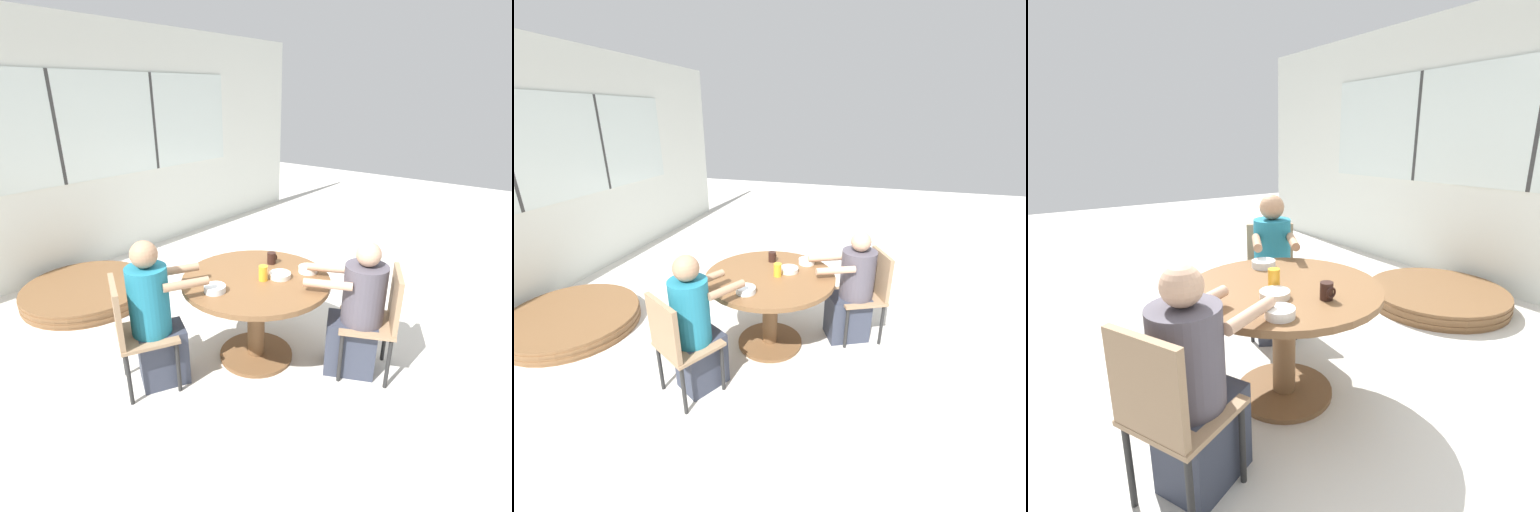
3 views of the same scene
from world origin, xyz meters
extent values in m
plane|color=beige|center=(0.00, 0.00, 0.00)|extent=(16.00, 16.00, 0.00)
cube|color=silver|center=(0.00, 2.80, 1.40)|extent=(8.40, 0.06, 2.80)
cube|color=silver|center=(0.00, 2.76, 1.65)|extent=(5.20, 0.02, 1.20)
cube|color=#333333|center=(0.00, 2.75, 1.65)|extent=(0.04, 0.01, 1.20)
cube|color=#333333|center=(1.30, 2.75, 1.65)|extent=(0.04, 0.01, 1.20)
cylinder|color=brown|center=(0.00, 0.00, 0.70)|extent=(1.14, 1.14, 0.04)
cylinder|color=brown|center=(0.00, 0.00, 0.34)|extent=(0.14, 0.14, 0.68)
cylinder|color=brown|center=(0.00, 0.00, 0.01)|extent=(0.60, 0.60, 0.03)
cube|color=#937556|center=(0.37, -0.76, 0.43)|extent=(0.53, 0.53, 0.03)
cube|color=#937556|center=(0.45, -0.93, 0.66)|extent=(0.36, 0.20, 0.42)
cylinder|color=black|center=(0.14, -0.69, 0.21)|extent=(0.03, 0.03, 0.42)
cylinder|color=black|center=(0.45, -0.54, 0.21)|extent=(0.03, 0.03, 0.42)
cylinder|color=black|center=(0.29, -0.99, 0.21)|extent=(0.03, 0.03, 0.42)
cylinder|color=black|center=(0.60, -0.84, 0.21)|extent=(0.03, 0.03, 0.42)
cube|color=#937556|center=(-0.75, 0.40, 0.43)|extent=(0.54, 0.54, 0.03)
cube|color=#937556|center=(-0.91, 0.48, 0.66)|extent=(0.21, 0.35, 0.42)
cylinder|color=black|center=(-0.52, 0.47, 0.21)|extent=(0.03, 0.03, 0.42)
cylinder|color=black|center=(-0.68, 0.17, 0.21)|extent=(0.03, 0.03, 0.42)
cylinder|color=black|center=(-0.82, 0.63, 0.21)|extent=(0.03, 0.03, 0.42)
cylinder|color=black|center=(-0.98, 0.33, 0.21)|extent=(0.03, 0.03, 0.42)
cube|color=#333847|center=(0.33, -0.67, 0.22)|extent=(0.41, 0.46, 0.45)
cylinder|color=#4C4751|center=(0.35, -0.73, 0.67)|extent=(0.31, 0.31, 0.45)
sphere|color=tan|center=(0.35, -0.73, 0.98)|extent=(0.18, 0.18, 0.18)
cylinder|color=tan|center=(0.11, -0.55, 0.79)|extent=(0.20, 0.33, 0.06)
cylinder|color=tan|center=(0.36, -0.43, 0.79)|extent=(0.20, 0.33, 0.06)
cube|color=#333847|center=(-0.66, 0.35, 0.22)|extent=(0.42, 0.39, 0.45)
cylinder|color=#1E7089|center=(-0.71, 0.38, 0.70)|extent=(0.28, 0.28, 0.50)
sphere|color=#A37A5B|center=(-0.71, 0.38, 1.04)|extent=(0.19, 0.19, 0.19)
cylinder|color=#A37A5B|center=(-0.44, 0.38, 0.83)|extent=(0.30, 0.20, 0.06)
cylinder|color=#A37A5B|center=(-0.56, 0.16, 0.83)|extent=(0.30, 0.20, 0.06)
cylinder|color=black|center=(0.29, 0.07, 0.76)|extent=(0.07, 0.07, 0.10)
torus|color=black|center=(0.33, 0.07, 0.76)|extent=(0.01, 0.07, 0.07)
cylinder|color=gold|center=(0.00, -0.07, 0.77)|extent=(0.07, 0.07, 0.12)
cylinder|color=silver|center=(-0.36, 0.09, 0.74)|extent=(0.16, 0.16, 0.05)
cylinder|color=white|center=(0.34, -0.26, 0.74)|extent=(0.15, 0.15, 0.05)
cylinder|color=silver|center=(0.12, -0.14, 0.74)|extent=(0.17, 0.17, 0.04)
cylinder|color=brown|center=(-0.33, 2.02, 0.01)|extent=(1.30, 1.30, 0.03)
cylinder|color=brown|center=(-0.33, 2.02, 0.04)|extent=(1.31, 1.31, 0.03)
cylinder|color=brown|center=(-0.33, 2.02, 0.07)|extent=(1.30, 1.30, 0.03)
cylinder|color=brown|center=(-0.33, 2.02, 0.10)|extent=(1.31, 1.31, 0.03)
cylinder|color=brown|center=(-0.33, 2.02, 0.14)|extent=(1.30, 1.30, 0.03)
camera|label=1|loc=(-2.15, -1.72, 2.05)|focal=28.00mm
camera|label=2|loc=(-2.58, -0.81, 2.02)|focal=24.00mm
camera|label=3|loc=(1.78, -1.23, 1.54)|focal=28.00mm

